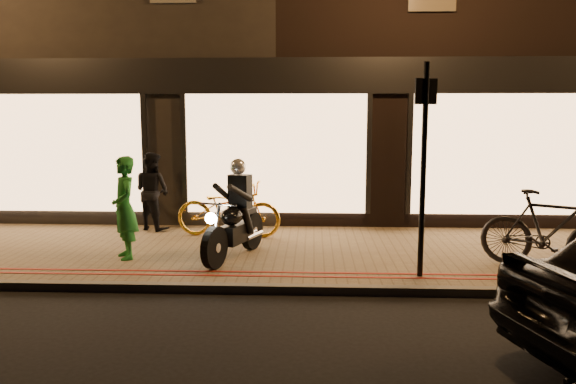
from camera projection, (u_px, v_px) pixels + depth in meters
The scene contains 11 objects.
ground at pixel (257, 294), 7.57m from camera, with size 90.00×90.00×0.00m, color black.
sidewalk at pixel (269, 253), 9.54m from camera, with size 50.00×4.00×0.12m, color #726247.
kerb_stone at pixel (257, 289), 7.61m from camera, with size 50.00×0.14×0.12m, color #59544C.
red_kerb_lines at pixel (261, 274), 8.10m from camera, with size 50.00×0.26×0.01m.
building_row at pixel (287, 48), 15.86m from camera, with size 48.00×10.11×8.50m.
motorcycle at pixel (235, 220), 8.94m from camera, with size 0.85×1.87×1.59m.
sign_post at pixel (424, 159), 7.79m from camera, with size 0.33×0.17×3.00m.
bicycle_gold at pixel (229, 209), 10.51m from camera, with size 0.69×1.98×1.04m, color gold.
bicycle_dark at pixel (550, 231), 8.25m from camera, with size 0.56×1.97×1.18m, color black.
person_green at pixel (125, 208), 8.88m from camera, with size 0.60×0.39×1.64m, color #1C6920.
person_dark at pixel (152, 191), 11.09m from camera, with size 0.75×0.58×1.54m, color black.
Camera 1 is at (0.75, -7.27, 2.44)m, focal length 35.00 mm.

